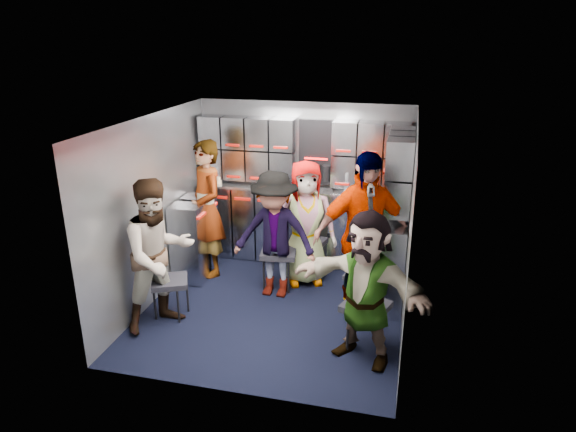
% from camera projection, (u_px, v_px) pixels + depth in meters
% --- Properties ---
extents(floor, '(3.00, 3.00, 0.00)m').
position_uv_depth(floor, '(275.00, 306.00, 5.81)').
color(floor, black).
rests_on(floor, ground).
extents(wall_back, '(2.80, 0.04, 2.10)m').
position_uv_depth(wall_back, '(304.00, 182.00, 6.82)').
color(wall_back, gray).
rests_on(wall_back, ground).
extents(wall_left, '(0.04, 3.00, 2.10)m').
position_uv_depth(wall_left, '(154.00, 209.00, 5.76)').
color(wall_left, gray).
rests_on(wall_left, ground).
extents(wall_right, '(0.04, 3.00, 2.10)m').
position_uv_depth(wall_right, '(409.00, 231.00, 5.14)').
color(wall_right, gray).
rests_on(wall_right, ground).
extents(ceiling, '(2.80, 3.00, 0.02)m').
position_uv_depth(ceiling, '(274.00, 121.00, 5.09)').
color(ceiling, silver).
rests_on(ceiling, wall_back).
extents(cart_bank_back, '(2.68, 0.38, 0.99)m').
position_uv_depth(cart_bank_back, '(300.00, 226.00, 6.82)').
color(cart_bank_back, '#979CA6').
rests_on(cart_bank_back, ground).
extents(cart_bank_left, '(0.38, 0.76, 0.99)m').
position_uv_depth(cart_bank_left, '(195.00, 238.00, 6.41)').
color(cart_bank_left, '#979CA6').
rests_on(cart_bank_left, ground).
extents(counter, '(2.68, 0.42, 0.03)m').
position_uv_depth(counter, '(300.00, 189.00, 6.64)').
color(counter, '#B5B8BD').
rests_on(counter, cart_bank_back).
extents(locker_bank_back, '(2.68, 0.28, 0.82)m').
position_uv_depth(locker_bank_back, '(302.00, 152.00, 6.53)').
color(locker_bank_back, '#979CA6').
rests_on(locker_bank_back, wall_back).
extents(locker_bank_right, '(0.28, 1.00, 0.82)m').
position_uv_depth(locker_bank_right, '(400.00, 170.00, 5.66)').
color(locker_bank_right, '#979CA6').
rests_on(locker_bank_right, wall_right).
extents(right_cabinet, '(0.28, 1.20, 1.00)m').
position_uv_depth(right_cabinet, '(393.00, 256.00, 5.91)').
color(right_cabinet, '#979CA6').
rests_on(right_cabinet, ground).
extents(coffee_niche, '(0.46, 0.16, 0.84)m').
position_uv_depth(coffee_niche, '(316.00, 153.00, 6.56)').
color(coffee_niche, black).
rests_on(coffee_niche, wall_back).
extents(red_latch_strip, '(2.60, 0.02, 0.03)m').
position_uv_depth(red_latch_strip, '(297.00, 203.00, 6.50)').
color(red_latch_strip, '#AE1209').
rests_on(red_latch_strip, cart_bank_back).
extents(jump_seat_near_left, '(0.48, 0.47, 0.44)m').
position_uv_depth(jump_seat_near_left, '(170.00, 283.00, 5.50)').
color(jump_seat_near_left, black).
rests_on(jump_seat_near_left, ground).
extents(jump_seat_mid_left, '(0.46, 0.44, 0.48)m').
position_uv_depth(jump_seat_mid_left, '(279.00, 254.00, 6.11)').
color(jump_seat_mid_left, black).
rests_on(jump_seat_mid_left, ground).
extents(jump_seat_center, '(0.48, 0.46, 0.47)m').
position_uv_depth(jump_seat_center, '(308.00, 244.00, 6.44)').
color(jump_seat_center, black).
rests_on(jump_seat_center, ground).
extents(jump_seat_mid_right, '(0.41, 0.40, 0.40)m').
position_uv_depth(jump_seat_mid_right, '(362.00, 277.00, 5.72)').
color(jump_seat_mid_right, black).
rests_on(jump_seat_mid_right, ground).
extents(jump_seat_near_right, '(0.51, 0.50, 0.48)m').
position_uv_depth(jump_seat_near_right, '(366.00, 309.00, 4.93)').
color(jump_seat_near_right, black).
rests_on(jump_seat_near_right, ground).
extents(attendant_standing, '(0.73, 0.74, 1.72)m').
position_uv_depth(attendant_standing, '(207.00, 209.00, 6.35)').
color(attendant_standing, black).
rests_on(attendant_standing, ground).
extents(attendant_arc_a, '(0.95, 0.99, 1.60)m').
position_uv_depth(attendant_arc_a, '(159.00, 255.00, 5.19)').
color(attendant_arc_a, black).
rests_on(attendant_arc_a, ground).
extents(attendant_arc_b, '(0.99, 0.60, 1.50)m').
position_uv_depth(attendant_arc_b, '(275.00, 235.00, 5.84)').
color(attendant_arc_b, black).
rests_on(attendant_arc_b, ground).
extents(attendant_arc_c, '(0.87, 0.73, 1.53)m').
position_uv_depth(attendant_arc_c, '(305.00, 223.00, 6.16)').
color(attendant_arc_c, black).
rests_on(attendant_arc_c, ground).
extents(attendant_arc_d, '(1.16, 0.86, 1.83)m').
position_uv_depth(attendant_arc_d, '(362.00, 237.00, 5.36)').
color(attendant_arc_d, black).
rests_on(attendant_arc_d, ground).
extents(attendant_arc_e, '(1.44, 0.94, 1.48)m').
position_uv_depth(attendant_arc_e, '(366.00, 288.00, 4.66)').
color(attendant_arc_e, black).
rests_on(attendant_arc_e, ground).
extents(bottle_left, '(0.06, 0.06, 0.27)m').
position_uv_depth(bottle_left, '(295.00, 178.00, 6.56)').
color(bottle_left, white).
rests_on(bottle_left, counter).
extents(bottle_mid, '(0.07, 0.07, 0.24)m').
position_uv_depth(bottle_mid, '(309.00, 180.00, 6.52)').
color(bottle_mid, white).
rests_on(bottle_mid, counter).
extents(bottle_right, '(0.07, 0.07, 0.26)m').
position_uv_depth(bottle_right, '(347.00, 182.00, 6.41)').
color(bottle_right, white).
rests_on(bottle_right, counter).
extents(cup_left, '(0.08, 0.08, 0.09)m').
position_uv_depth(cup_left, '(219.00, 180.00, 6.81)').
color(cup_left, beige).
rests_on(cup_left, counter).
extents(cup_right, '(0.09, 0.09, 0.10)m').
position_uv_depth(cup_right, '(387.00, 191.00, 6.32)').
color(cup_right, beige).
rests_on(cup_right, counter).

